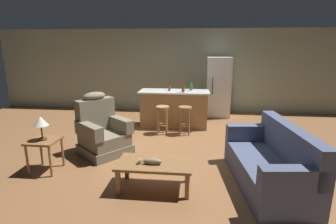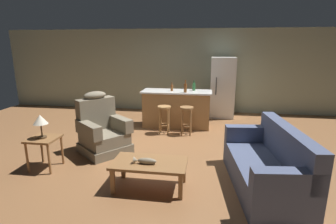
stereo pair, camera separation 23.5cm
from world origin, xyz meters
TOP-DOWN VIEW (x-y plane):
  - ground_plane at (0.00, 0.00)m, footprint 12.00×12.00m
  - back_wall at (0.00, 3.12)m, footprint 12.00×0.05m
  - coffee_table at (-0.02, -1.81)m, footprint 1.10×0.60m
  - fish_figurine at (-0.07, -1.89)m, footprint 0.34×0.10m
  - couch at (1.72, -1.52)m, footprint 1.05×1.98m
  - recliner_near_lamp at (-1.27, -0.56)m, footprint 1.18×1.18m
  - end_table at (-1.96, -1.44)m, footprint 0.48×0.48m
  - table_lamp at (-1.96, -1.46)m, footprint 0.24×0.24m
  - kitchen_island at (0.00, 1.35)m, footprint 1.80×0.70m
  - bar_stool_left at (-0.22, 0.72)m, footprint 0.32×0.32m
  - bar_stool_right at (0.31, 0.72)m, footprint 0.32×0.32m
  - refrigerator at (1.22, 2.55)m, footprint 0.70×0.69m
  - bottle_tall_green at (-0.13, 1.33)m, footprint 0.06×0.06m
  - bottle_short_amber at (0.24, 1.15)m, footprint 0.08×0.08m
  - bottle_wine_dark at (0.43, 1.49)m, footprint 0.08×0.08m

SIDE VIEW (x-z plane):
  - ground_plane at x=0.00m, z-range 0.00..0.00m
  - couch at x=1.72m, z-range -0.13..0.81m
  - coffee_table at x=-0.02m, z-range 0.15..0.57m
  - recliner_near_lamp at x=-1.27m, z-range -0.18..1.02m
  - end_table at x=-1.96m, z-range 0.18..0.74m
  - fish_figurine at x=-0.07m, z-range 0.41..0.51m
  - bar_stool_left at x=-0.22m, z-range 0.13..0.81m
  - bar_stool_right at x=0.31m, z-range 0.13..0.81m
  - kitchen_island at x=0.00m, z-range 0.00..0.95m
  - table_lamp at x=-1.96m, z-range 0.66..1.07m
  - refrigerator at x=1.22m, z-range 0.00..1.76m
  - bottle_tall_green at x=-0.13m, z-range 0.92..1.14m
  - bottle_wine_dark at x=0.43m, z-range 0.92..1.18m
  - bottle_short_amber at x=0.24m, z-range 0.91..1.22m
  - back_wall at x=0.00m, z-range 0.00..2.60m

